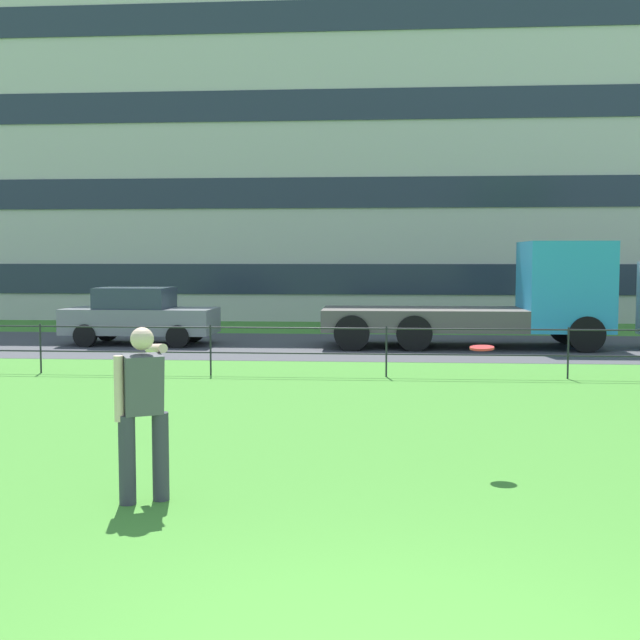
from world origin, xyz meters
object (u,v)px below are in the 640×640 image
(frisbee, at_px, (482,348))
(car_grey_far_right, at_px, (139,316))
(person_thrower, at_px, (143,408))
(flatbed_truck_left, at_px, (507,301))
(apartment_building_background, at_px, (259,130))

(frisbee, relative_size, car_grey_far_right, 0.09)
(person_thrower, relative_size, flatbed_truck_left, 0.23)
(car_grey_far_right, bearing_deg, frisbee, -58.44)
(flatbed_truck_left, bearing_deg, frisbee, -99.50)
(person_thrower, relative_size, frisbee, 4.63)
(frisbee, distance_m, apartment_building_background, 29.00)
(person_thrower, bearing_deg, frisbee, 25.33)
(person_thrower, height_order, flatbed_truck_left, flatbed_truck_left)
(frisbee, bearing_deg, person_thrower, -154.67)
(flatbed_truck_left, distance_m, apartment_building_background, 18.58)
(apartment_building_background, bearing_deg, person_thrower, -83.58)
(car_grey_far_right, distance_m, apartment_building_background, 16.65)
(car_grey_far_right, distance_m, flatbed_truck_left, 9.76)
(frisbee, xyz_separation_m, apartment_building_background, (-6.63, 27.43, 6.65))
(car_grey_far_right, relative_size, flatbed_truck_left, 0.55)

